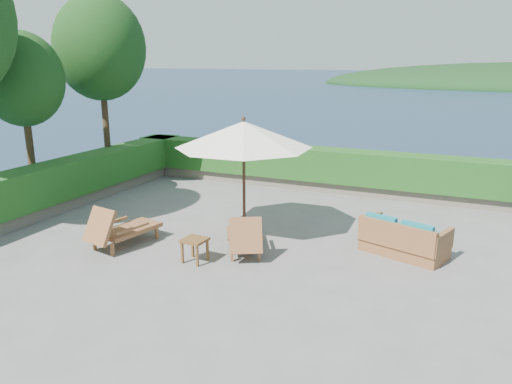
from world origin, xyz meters
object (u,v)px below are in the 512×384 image
at_px(lounge_left, 120,229).
at_px(side_table, 195,243).
at_px(patio_umbrella, 244,136).
at_px(wicker_loveseat, 403,240).
at_px(lounge_right, 245,236).

bearing_deg(lounge_left, side_table, 8.59).
bearing_deg(patio_umbrella, wicker_loveseat, 3.48).
distance_m(lounge_right, wicker_loveseat, 3.40).
xyz_separation_m(lounge_left, lounge_right, (2.72, 0.76, -0.02)).
height_order(lounge_left, wicker_loveseat, lounge_left).
relative_size(lounge_left, wicker_loveseat, 0.94).
bearing_deg(wicker_loveseat, lounge_left, -142.47).
height_order(lounge_left, lounge_right, lounge_left).
height_order(patio_umbrella, wicker_loveseat, patio_umbrella).
bearing_deg(patio_umbrella, lounge_left, -141.15).
xyz_separation_m(lounge_left, wicker_loveseat, (5.88, 2.02, -0.08)).
xyz_separation_m(side_table, wicker_loveseat, (3.90, 2.12, -0.08)).
bearing_deg(lounge_left, lounge_right, 27.06).
bearing_deg(lounge_left, wicker_loveseat, 30.40).
relative_size(patio_umbrella, lounge_left, 2.29).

